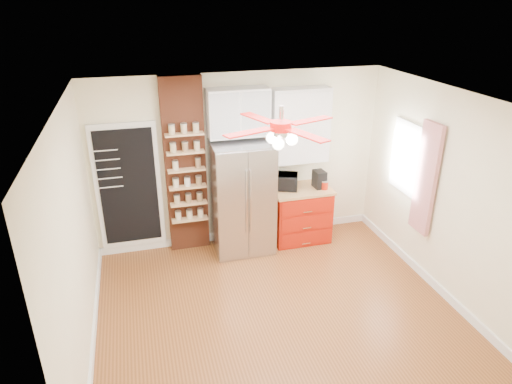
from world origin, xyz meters
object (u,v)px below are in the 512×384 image
object	(u,v)px
ceiling_fan	(281,127)
pantry_jar_oats	(175,165)
red_cabinet	(300,214)
canister_left	(324,185)
toaster_oven	(283,181)
fridge	(242,198)
coffee_maker	(319,179)

from	to	relation	value
ceiling_fan	pantry_jar_oats	bearing A→B (deg)	119.19
red_cabinet	ceiling_fan	xyz separation A→B (m)	(-0.92, -1.68, 1.97)
canister_left	red_cabinet	bearing A→B (deg)	160.61
red_cabinet	ceiling_fan	size ratio (longest dim) A/B	0.67
red_cabinet	pantry_jar_oats	size ratio (longest dim) A/B	7.66
pantry_jar_oats	red_cabinet	bearing A→B (deg)	-3.55
red_cabinet	pantry_jar_oats	bearing A→B (deg)	176.45
toaster_oven	canister_left	world-z (taller)	toaster_oven
fridge	toaster_oven	size ratio (longest dim) A/B	3.99
fridge	canister_left	size ratio (longest dim) A/B	13.86
canister_left	coffee_maker	bearing A→B (deg)	121.51
coffee_maker	pantry_jar_oats	xyz separation A→B (m)	(-2.21, 0.15, 0.40)
canister_left	pantry_jar_oats	xyz separation A→B (m)	(-2.27, 0.24, 0.47)
canister_left	pantry_jar_oats	size ratio (longest dim) A/B	1.03
toaster_oven	pantry_jar_oats	size ratio (longest dim) A/B	3.57
red_cabinet	ceiling_fan	bearing A→B (deg)	-118.71
red_cabinet	canister_left	xyz separation A→B (m)	(0.34, -0.12, 0.51)
canister_left	pantry_jar_oats	world-z (taller)	pantry_jar_oats
red_cabinet	canister_left	bearing A→B (deg)	-19.39
canister_left	pantry_jar_oats	bearing A→B (deg)	173.97
fridge	pantry_jar_oats	xyz separation A→B (m)	(-0.96, 0.17, 0.56)
fridge	red_cabinet	bearing A→B (deg)	2.95
fridge	ceiling_fan	size ratio (longest dim) A/B	1.25
pantry_jar_oats	canister_left	bearing A→B (deg)	-6.03
red_cabinet	toaster_oven	distance (m)	0.64
red_cabinet	coffee_maker	xyz separation A→B (m)	(0.29, -0.03, 0.59)
canister_left	ceiling_fan	bearing A→B (deg)	-128.95
coffee_maker	ceiling_fan	bearing A→B (deg)	-130.00
toaster_oven	coffee_maker	size ratio (longest dim) A/B	1.59
fridge	toaster_oven	xyz separation A→B (m)	(0.69, 0.12, 0.15)
fridge	toaster_oven	bearing A→B (deg)	10.08
fridge	pantry_jar_oats	size ratio (longest dim) A/B	14.26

